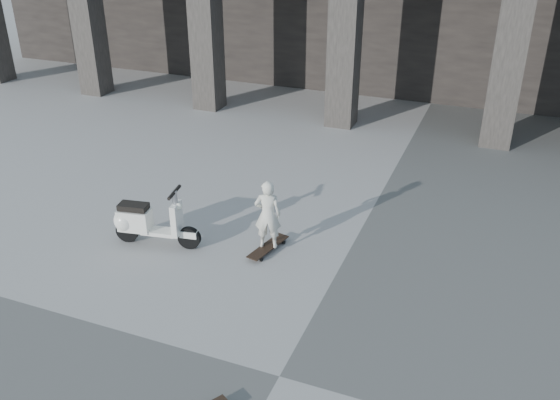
% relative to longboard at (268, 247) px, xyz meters
% --- Properties ---
extents(ground, '(90.00, 90.00, 0.00)m').
position_rel_longboard_xyz_m(ground, '(1.17, -2.46, -0.07)').
color(ground, '#50504E').
rests_on(ground, ground).
extents(longboard, '(0.38, 0.89, 0.09)m').
position_rel_longboard_xyz_m(longboard, '(0.00, 0.00, 0.00)').
color(longboard, black).
rests_on(longboard, ground).
extents(child, '(0.46, 0.37, 1.11)m').
position_rel_longboard_xyz_m(child, '(-0.00, 0.00, 0.57)').
color(child, silver).
rests_on(child, longboard).
extents(scooter, '(1.39, 0.56, 0.98)m').
position_rel_longboard_xyz_m(scooter, '(-1.92, -0.50, 0.32)').
color(scooter, black).
rests_on(scooter, ground).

